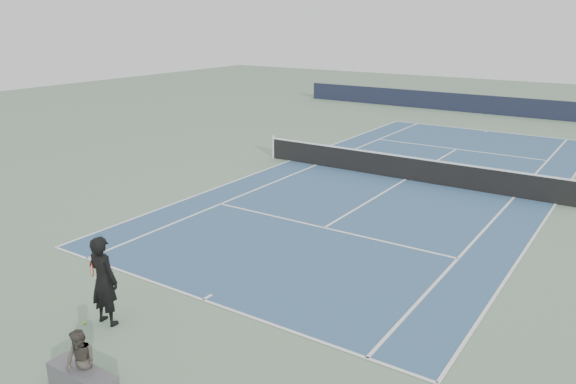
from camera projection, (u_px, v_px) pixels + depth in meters
The scene contains 7 objects.
ground at pixel (405, 180), 22.19m from camera, with size 80.00×80.00×0.00m, color slate.
court_surface at pixel (405, 180), 22.19m from camera, with size 10.97×23.77×0.01m, color #335579.
tennis_net at pixel (406, 167), 22.04m from camera, with size 12.90×0.10×1.07m.
windscreen_far at pixel (513, 107), 36.22m from camera, with size 30.00×0.25×1.20m, color black.
tennis_player at pixel (103, 281), 11.55m from camera, with size 0.83×0.56×1.95m.
tennis_ball at pixel (85, 323), 11.76m from camera, with size 0.07×0.07×0.07m, color #C3EB30.
spectator_bench at pixel (82, 371), 9.52m from camera, with size 1.38×0.46×1.18m.
Camera 1 is at (7.95, -20.33, 6.17)m, focal length 35.00 mm.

